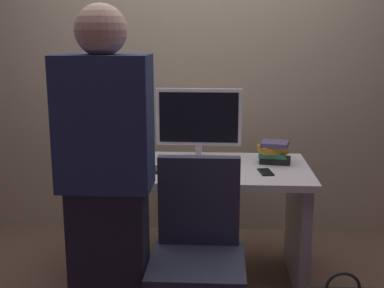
{
  "coord_description": "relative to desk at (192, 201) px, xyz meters",
  "views": [
    {
      "loc": [
        0.16,
        -2.93,
        1.52
      ],
      "look_at": [
        0.0,
        -0.05,
        0.87
      ],
      "focal_mm": 46.63,
      "sensor_mm": 36.0,
      "label": 1
    }
  ],
  "objects": [
    {
      "name": "ground_plane",
      "position": [
        0.0,
        0.0,
        -0.5
      ],
      "size": [
        9.0,
        9.0,
        0.0
      ],
      "primitive_type": "plane",
      "color": "brown"
    },
    {
      "name": "wall_back",
      "position": [
        0.0,
        0.84,
        1.0
      ],
      "size": [
        6.4,
        0.1,
        3.0
      ],
      "primitive_type": "cube",
      "color": "tan",
      "rests_on": "ground"
    },
    {
      "name": "desk",
      "position": [
        0.0,
        0.0,
        0.0
      ],
      "size": [
        1.42,
        0.74,
        0.72
      ],
      "color": "white",
      "rests_on": "ground"
    },
    {
      "name": "office_chair",
      "position": [
        0.07,
        -0.76,
        -0.07
      ],
      "size": [
        0.52,
        0.52,
        0.94
      ],
      "color": "black",
      "rests_on": "ground"
    },
    {
      "name": "person_at_desk",
      "position": [
        -0.33,
        -0.85,
        0.34
      ],
      "size": [
        0.4,
        0.24,
        1.64
      ],
      "color": "#262838",
      "rests_on": "ground"
    },
    {
      "name": "monitor",
      "position": [
        0.03,
        0.17,
        0.48
      ],
      "size": [
        0.54,
        0.14,
        0.46
      ],
      "color": "silver",
      "rests_on": "desk"
    },
    {
      "name": "keyboard",
      "position": [
        -0.06,
        -0.13,
        0.23
      ],
      "size": [
        0.43,
        0.13,
        0.02
      ],
      "primitive_type": "cube",
      "rotation": [
        0.0,
        0.0,
        0.01
      ],
      "color": "#262626",
      "rests_on": "desk"
    },
    {
      "name": "mouse",
      "position": [
        0.21,
        -0.15,
        0.24
      ],
      "size": [
        0.06,
        0.1,
        0.03
      ],
      "primitive_type": "ellipsoid",
      "color": "white",
      "rests_on": "desk"
    },
    {
      "name": "cup_near_keyboard",
      "position": [
        -0.39,
        -0.06,
        0.27
      ],
      "size": [
        0.07,
        0.07,
        0.09
      ],
      "primitive_type": "cylinder",
      "color": "white",
      "rests_on": "desk"
    },
    {
      "name": "book_stack",
      "position": [
        0.5,
        0.11,
        0.29
      ],
      "size": [
        0.21,
        0.19,
        0.14
      ],
      "color": "black",
      "rests_on": "desk"
    },
    {
      "name": "cell_phone",
      "position": [
        0.43,
        -0.12,
        0.23
      ],
      "size": [
        0.09,
        0.15,
        0.01
      ],
      "primitive_type": "cube",
      "rotation": [
        0.0,
        0.0,
        0.16
      ],
      "color": "black",
      "rests_on": "desk"
    }
  ]
}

